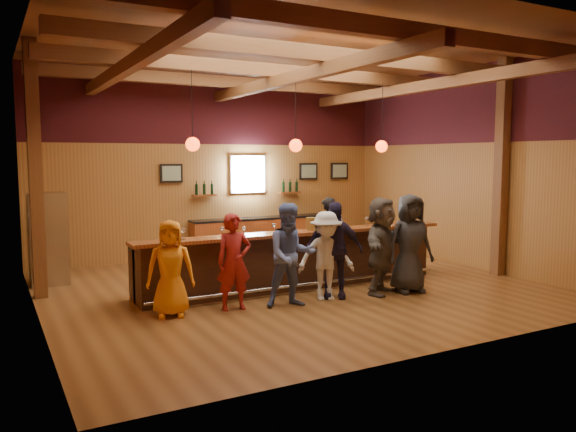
{
  "coord_description": "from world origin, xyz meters",
  "views": [
    {
      "loc": [
        -5.13,
        -9.19,
        2.48
      ],
      "look_at": [
        0.0,
        0.3,
        1.35
      ],
      "focal_mm": 35.0,
      "sensor_mm": 36.0,
      "label": 1
    }
  ],
  "objects": [
    {
      "name": "glass_g",
      "position": [
        1.59,
        -0.09,
        1.24
      ],
      "size": [
        0.08,
        0.08,
        0.18
      ],
      "color": "silver",
      "rests_on": "bar_counter"
    },
    {
      "name": "glass_d",
      "position": [
        -1.17,
        -0.25,
        1.23
      ],
      "size": [
        0.08,
        0.08,
        0.17
      ],
      "color": "silver",
      "rests_on": "bar_counter"
    },
    {
      "name": "customer_dark",
      "position": [
        1.68,
        -1.3,
        0.91
      ],
      "size": [
        0.97,
        0.72,
        1.81
      ],
      "primitive_type": "imported",
      "rotation": [
        0.0,
        0.0,
        -0.17
      ],
      "color": "#27282A",
      "rests_on": "ground"
    },
    {
      "name": "bar_counter",
      "position": [
        0.02,
        0.15,
        0.52
      ],
      "size": [
        6.3,
        1.07,
        1.11
      ],
      "color": "black",
      "rests_on": "ground"
    },
    {
      "name": "pendant_lights",
      "position": [
        0.0,
        0.0,
        2.71
      ],
      "size": [
        4.24,
        0.24,
        1.37
      ],
      "color": "black",
      "rests_on": "room"
    },
    {
      "name": "customer_brown",
      "position": [
        1.14,
        -1.16,
        0.89
      ],
      "size": [
        1.66,
        1.34,
        1.77
      ],
      "primitive_type": "imported",
      "rotation": [
        0.0,
        0.0,
        0.58
      ],
      "color": "#504840",
      "rests_on": "ground"
    },
    {
      "name": "glass_c",
      "position": [
        -1.56,
        -0.18,
        1.24
      ],
      "size": [
        0.08,
        0.08,
        0.18
      ],
      "color": "silver",
      "rests_on": "bar_counter"
    },
    {
      "name": "customer_navy",
      "position": [
        0.23,
        -0.97,
        0.86
      ],
      "size": [
        1.07,
        0.87,
        1.71
      ],
      "primitive_type": "imported",
      "rotation": [
        0.0,
        0.0,
        -0.54
      ],
      "color": "#201B37",
      "rests_on": "ground"
    },
    {
      "name": "back_bar_cabinet",
      "position": [
        1.2,
        3.72,
        0.48
      ],
      "size": [
        4.0,
        0.52,
        0.95
      ],
      "color": "brown",
      "rests_on": "ground"
    },
    {
      "name": "glass_h",
      "position": [
        2.23,
        -0.12,
        1.25
      ],
      "size": [
        0.09,
        0.09,
        0.19
      ],
      "color": "silver",
      "rests_on": "bar_counter"
    },
    {
      "name": "glass_a",
      "position": [
        -2.55,
        -0.19,
        1.24
      ],
      "size": [
        0.08,
        0.08,
        0.18
      ],
      "color": "silver",
      "rests_on": "bar_counter"
    },
    {
      "name": "bartender",
      "position": [
        1.33,
        0.96,
        0.81
      ],
      "size": [
        0.63,
        0.45,
        1.63
      ],
      "primitive_type": "imported",
      "rotation": [
        0.0,
        0.0,
        3.03
      ],
      "color": "black",
      "rests_on": "ground"
    },
    {
      "name": "room",
      "position": [
        0.0,
        0.06,
        3.21
      ],
      "size": [
        9.04,
        9.0,
        4.52
      ],
      "color": "brown",
      "rests_on": "ground"
    },
    {
      "name": "glass_f",
      "position": [
        0.93,
        -0.14,
        1.24
      ],
      "size": [
        0.08,
        0.08,
        0.19
      ],
      "color": "silver",
      "rests_on": "bar_counter"
    },
    {
      "name": "window",
      "position": [
        0.8,
        3.95,
        2.05
      ],
      "size": [
        0.95,
        0.09,
        0.95
      ],
      "color": "silver",
      "rests_on": "room"
    },
    {
      "name": "wine_shelves",
      "position": [
        0.8,
        3.88,
        1.62
      ],
      "size": [
        3.0,
        0.18,
        0.3
      ],
      "color": "brown",
      "rests_on": "room"
    },
    {
      "name": "bottle_a",
      "position": [
        0.71,
        -0.07,
        1.25
      ],
      "size": [
        0.08,
        0.08,
        0.36
      ],
      "color": "black",
      "rests_on": "bar_counter"
    },
    {
      "name": "customer_white",
      "position": [
        0.02,
        -1.05,
        0.78
      ],
      "size": [
        1.13,
        0.85,
        1.55
      ],
      "primitive_type": "imported",
      "rotation": [
        0.0,
        0.0,
        -0.3
      ],
      "color": "silver",
      "rests_on": "ground"
    },
    {
      "name": "stainless_fridge",
      "position": [
        -4.1,
        2.6,
        0.9
      ],
      "size": [
        0.7,
        0.7,
        1.8
      ],
      "primitive_type": "cube",
      "color": "silver",
      "rests_on": "ground"
    },
    {
      "name": "customer_redvest",
      "position": [
        -1.63,
        -0.86,
        0.79
      ],
      "size": [
        0.62,
        0.45,
        1.58
      ],
      "primitive_type": "imported",
      "rotation": [
        0.0,
        0.0,
        -0.13
      ],
      "color": "maroon",
      "rests_on": "ground"
    },
    {
      "name": "bottle_b",
      "position": [
        0.86,
        -0.09,
        1.24
      ],
      "size": [
        0.07,
        0.07,
        0.33
      ],
      "color": "black",
      "rests_on": "bar_counter"
    },
    {
      "name": "customer_denim",
      "position": [
        -0.72,
        -1.14,
        0.87
      ],
      "size": [
        0.97,
        0.83,
        1.73
      ],
      "primitive_type": "imported",
      "rotation": [
        0.0,
        0.0,
        -0.23
      ],
      "color": "#556AAA",
      "rests_on": "ground"
    },
    {
      "name": "framed_pictures",
      "position": [
        1.67,
        3.94,
        2.1
      ],
      "size": [
        5.35,
        0.05,
        0.45
      ],
      "color": "black",
      "rests_on": "room"
    },
    {
      "name": "glass_e",
      "position": [
        -0.52,
        -0.12,
        1.24
      ],
      "size": [
        0.08,
        0.08,
        0.18
      ],
      "color": "silver",
      "rests_on": "bar_counter"
    },
    {
      "name": "ice_bucket",
      "position": [
        0.29,
        -0.11,
        1.23
      ],
      "size": [
        0.21,
        0.21,
        0.23
      ],
      "primitive_type": "cylinder",
      "color": "brown",
      "rests_on": "bar_counter"
    },
    {
      "name": "glass_b",
      "position": [
        -2.24,
        -0.14,
        1.25
      ],
      "size": [
        0.09,
        0.09,
        0.2
      ],
      "color": "silver",
      "rests_on": "bar_counter"
    },
    {
      "name": "customer_orange",
      "position": [
        -2.65,
        -0.74,
        0.76
      ],
      "size": [
        0.84,
        0.66,
        1.52
      ],
      "primitive_type": "imported",
      "rotation": [
        0.0,
        0.0,
        -0.27
      ],
      "color": "orange",
      "rests_on": "ground"
    }
  ]
}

